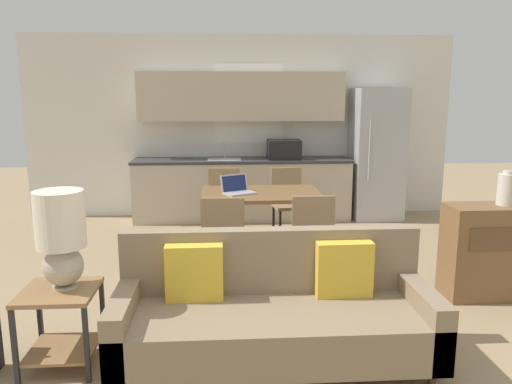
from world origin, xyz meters
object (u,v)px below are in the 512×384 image
dining_chair_far_left (224,201)px  laptop (237,189)px  dining_table (261,199)px  refrigerator (377,154)px  table_lamp (61,235)px  dining_chair_near_right (311,234)px  couch (274,313)px  vase (506,189)px  credenza (502,251)px  dining_chair_far_right (288,200)px  dining_chair_near_left (224,236)px  side_table (61,315)px

dining_chair_far_left → laptop: laptop is taller
dining_table → laptop: (-0.27, -0.03, 0.12)m
refrigerator → dining_chair_far_left: bearing=-155.1°
table_lamp → dining_chair_near_right: 2.36m
couch → dining_chair_near_right: (0.50, 1.36, 0.17)m
table_lamp → vase: size_ratio=2.15×
couch → credenza: (2.19, 0.97, 0.09)m
couch → vase: size_ratio=6.93×
dining_table → vase: bearing=-28.8°
refrigerator → dining_chair_far_right: refrigerator is taller
dining_chair_far_right → dining_chair_near_left: bearing=-125.3°
table_lamp → dining_chair_far_right: bearing=56.8°
refrigerator → dining_table: (-1.86, -1.86, -0.26)m
refrigerator → table_lamp: size_ratio=2.88×
dining_table → laptop: 0.30m
refrigerator → side_table: 5.28m
credenza → vase: size_ratio=3.33×
credenza → dining_chair_near_left: dining_chair_near_left is taller
refrigerator → credenza: (0.25, -3.04, -0.53)m
credenza → laptop: bearing=154.2°
dining_chair_near_left → dining_table: bearing=-114.4°
dining_chair_near_left → refrigerator: bearing=-127.4°
table_lamp → dining_chair_near_right: (1.91, 1.33, -0.41)m
refrigerator → dining_chair_far_right: bearing=-143.8°
table_lamp → vase: table_lamp is taller
vase → laptop: 2.63m
table_lamp → dining_chair_near_left: table_lamp is taller
credenza → dining_chair_far_right: dining_chair_far_right is taller
dining_chair_far_right → dining_chair_far_left: bearing=171.7°
side_table → vase: bearing=15.2°
refrigerator → dining_chair_far_left: (-2.27, -1.06, -0.45)m
refrigerator → credenza: refrigerator is taller
couch → dining_chair_near_left: dining_chair_near_left is taller
credenza → dining_chair_far_left: bearing=141.8°
couch → laptop: laptop is taller
couch → dining_chair_far_right: 2.99m
dining_table → dining_chair_near_left: (-0.42, -0.81, -0.19)m
vase → dining_chair_far_left: bearing=142.0°
vase → dining_chair_near_right: bearing=167.5°
dining_chair_far_right → couch: bearing=-107.5°
side_table → dining_chair_far_right: size_ratio=0.61×
side_table → credenza: credenza is taller
credenza → table_lamp: bearing=-165.4°
dining_table → dining_chair_far_left: dining_chair_far_left is taller
couch → laptop: size_ratio=5.33×
side_table → credenza: bearing=15.0°
refrigerator → dining_chair_near_right: size_ratio=2.11×
refrigerator → credenza: 3.09m
couch → table_lamp: 1.53m
vase → laptop: size_ratio=0.77×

